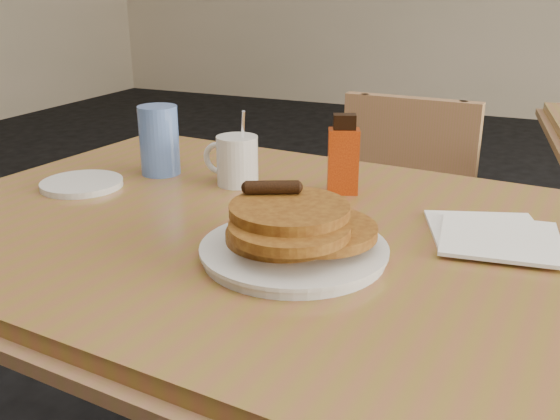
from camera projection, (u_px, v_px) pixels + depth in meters
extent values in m
cube|color=brown|center=(287.00, 238.00, 1.02)|extent=(1.34, 0.96, 0.04)
cube|color=#9E6A4A|center=(287.00, 247.00, 1.02)|extent=(1.38, 1.00, 0.02)
cube|color=#9E6A4A|center=(387.00, 266.00, 1.68)|extent=(0.40, 0.40, 0.04)
cube|color=#9E6A4A|center=(407.00, 171.00, 1.75)|extent=(0.38, 0.06, 0.41)
cylinder|color=#9E6A4A|center=(313.00, 349.00, 1.68)|extent=(0.04, 0.04, 0.38)
cylinder|color=#9E6A4A|center=(447.00, 320.00, 1.83)|extent=(0.04, 0.04, 0.38)
cylinder|color=silver|center=(294.00, 252.00, 0.89)|extent=(0.26, 0.26, 0.02)
cylinder|color=silver|center=(294.00, 247.00, 0.89)|extent=(0.27, 0.27, 0.01)
cylinder|color=#8F5E1E|center=(283.00, 235.00, 0.91)|extent=(0.17, 0.17, 0.01)
cylinder|color=#8F5E1E|center=(317.00, 230.00, 0.89)|extent=(0.17, 0.17, 0.01)
cylinder|color=#8F5E1E|center=(289.00, 229.00, 0.85)|extent=(0.17, 0.17, 0.01)
cylinder|color=#8F5E1E|center=(289.00, 210.00, 0.88)|extent=(0.17, 0.17, 0.01)
cylinder|color=black|center=(272.00, 187.00, 0.92)|extent=(0.08, 0.05, 0.02)
cylinder|color=silver|center=(237.00, 161.00, 1.21)|extent=(0.08, 0.08, 0.10)
torus|color=silver|center=(218.00, 158.00, 1.22)|extent=(0.06, 0.01, 0.06)
cylinder|color=black|center=(237.00, 140.00, 1.19)|extent=(0.07, 0.07, 0.01)
cylinder|color=white|center=(242.00, 144.00, 1.19)|extent=(0.03, 0.04, 0.14)
cube|color=maroon|center=(343.00, 161.00, 1.15)|extent=(0.07, 0.05, 0.12)
cube|color=black|center=(345.00, 122.00, 1.12)|extent=(0.05, 0.04, 0.03)
cube|color=white|center=(487.00, 232.00, 0.98)|extent=(0.22, 0.22, 0.01)
cube|color=white|center=(500.00, 238.00, 0.94)|extent=(0.19, 0.19, 0.01)
cylinder|color=#5477C5|center=(159.00, 140.00, 1.27)|extent=(0.08, 0.08, 0.14)
cylinder|color=silver|center=(82.00, 184.00, 1.20)|extent=(0.16, 0.16, 0.01)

